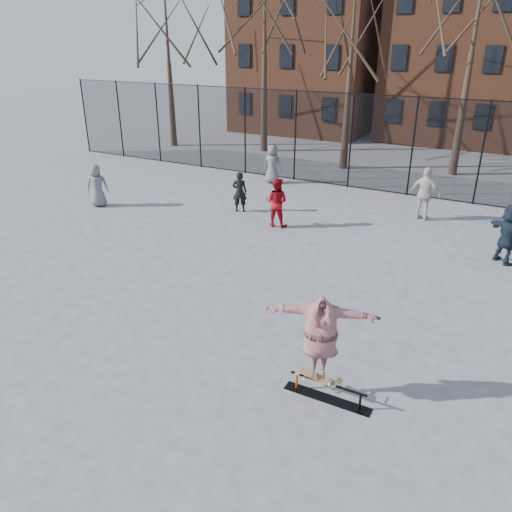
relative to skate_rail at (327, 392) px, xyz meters
The scene contains 13 objects.
ground 3.03m from the skate_rail, 166.06° to the left, with size 100.00×100.00×0.00m, color #5D5C61.
skate_rail is the anchor object (origin of this frame).
skateboard 0.33m from the skate_rail, behind, with size 0.77×0.18×0.09m, color olive, non-canonical shape.
skater 1.14m from the skate_rail, behind, with size 1.99×0.54×1.62m, color #3F3E9B.
bystander_grey 13.66m from the skate_rail, 151.67° to the left, with size 0.80×0.52×1.65m, color slate.
bystander_black 10.96m from the skate_rail, 128.61° to the left, with size 0.55×0.36×1.52m, color black.
bystander_red 9.24m from the skate_rail, 122.27° to the left, with size 0.84×0.65×1.72m, color #A00E15.
bystander_white 10.95m from the skate_rail, 92.80° to the left, with size 1.12×0.47×1.92m, color beige.
bystander_navy 8.55m from the skate_rail, 73.96° to the left, with size 1.66×0.53×1.79m, color #17202E.
bystander_extra 14.82m from the skate_rail, 120.71° to the left, with size 0.84×0.55×1.73m, color #5B5C60.
fence 14.17m from the skate_rail, 102.12° to the left, with size 34.03×0.07×4.00m.
tree_row 19.54m from the skate_rail, 100.10° to the left, with size 33.66×7.46×10.67m.
rowhouses 27.47m from the skate_rail, 94.73° to the left, with size 29.00×7.00×13.00m.
Camera 1 is at (5.28, -7.79, 6.09)m, focal length 35.00 mm.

